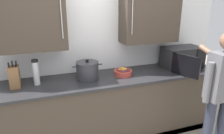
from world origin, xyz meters
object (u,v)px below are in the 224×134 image
Objects in this scene: fruit_bowl at (123,72)px; knife_block at (14,77)px; stock_pot at (87,71)px; microwave_oven at (181,58)px; person_figure at (221,88)px; thermos_flask at (36,72)px.

knife_block is (-1.33, 0.04, 0.08)m from fruit_bowl.
fruit_bowl is (0.48, -0.01, -0.07)m from stock_pot.
microwave_oven reaches higher than fruit_bowl.
microwave_oven is 0.46× the size of person_figure.
fruit_bowl is 1.18m from person_figure.
knife_block is (-0.85, 0.03, 0.01)m from stock_pot.
thermos_flask is 0.96× the size of knife_block.
knife_block reaches higher than fruit_bowl.
person_figure reaches higher than stock_pot.
knife_block is 0.21× the size of person_figure.
microwave_oven is at bearing 1.90° from fruit_bowl.
stock_pot is at bearing 148.23° from person_figure.
person_figure is (0.85, -0.81, -0.01)m from fruit_bowl.
stock_pot is (0.61, -0.03, -0.04)m from thermos_flask.
knife_block is 2.34m from person_figure.
knife_block reaches higher than microwave_oven.
stock_pot is 1.17× the size of knife_block.
stock_pot is at bearing -2.11° from knife_block.
person_figure is (2.18, -0.86, -0.09)m from knife_block.
stock_pot reaches higher than fruit_bowl.
microwave_oven is 0.85m from person_figure.
knife_block is at bearing 179.65° from microwave_oven.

